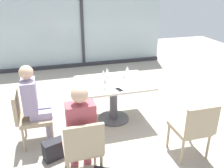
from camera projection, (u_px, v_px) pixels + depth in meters
ground_plane at (113, 119)px, 4.49m from camera, size 12.00×12.00×0.00m
window_wall_backdrop at (82, 24)px, 6.86m from camera, size 4.73×0.10×2.70m
dining_table_main at (114, 91)px, 4.28m from camera, size 1.24×0.94×0.73m
chair_front_left at (83, 146)px, 2.95m from camera, size 0.46×0.50×0.87m
chair_side_end at (29, 115)px, 3.64m from camera, size 0.50×0.46×0.87m
chair_front_right at (194, 127)px, 3.33m from camera, size 0.46×0.50×0.87m
person_front_left at (81, 127)px, 2.96m from camera, size 0.34×0.39×1.26m
person_side_end at (35, 101)px, 3.59m from camera, size 0.39×0.34×1.26m
wine_glass_0 at (107, 71)px, 4.35m from camera, size 0.07×0.07×0.18m
wine_glass_1 at (127, 68)px, 4.45m from camera, size 0.07×0.07×0.18m
wine_glass_2 at (103, 73)px, 4.25m from camera, size 0.07×0.07×0.18m
wine_glass_3 at (105, 81)px, 3.89m from camera, size 0.07×0.07×0.18m
coffee_cup at (124, 75)px, 4.40m from camera, size 0.08×0.08×0.09m
cell_phone_on_table at (119, 90)px, 3.90m from camera, size 0.11×0.16×0.01m
handbag_1 at (54, 150)px, 3.44m from camera, size 0.34×0.25×0.28m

